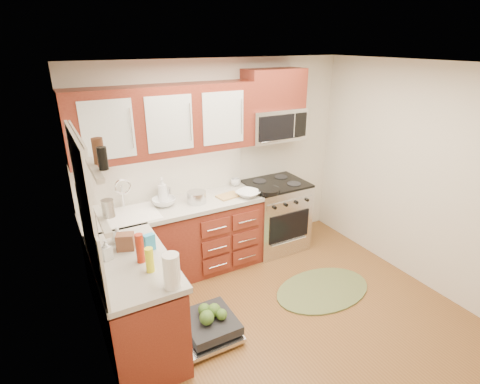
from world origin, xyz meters
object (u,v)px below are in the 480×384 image
range (275,215)px  bowl_b (164,202)px  skillet (269,191)px  bowl_a (248,194)px  cutting_board (229,196)px  paper_towel_roll (172,271)px  dishwasher (206,327)px  cup (235,182)px  sink (130,225)px  upper_cabinets (164,121)px  stock_pot (197,197)px  rug (323,290)px  microwave (274,124)px

range → bowl_b: bearing=177.7°
skillet → bowl_a: skillet is taller
cutting_board → paper_towel_roll: size_ratio=1.00×
range → bowl_a: size_ratio=3.39×
range → dishwasher: bearing=-143.7°
paper_towel_roll → cup: 2.20m
sink → cup: size_ratio=5.04×
bowl_a → sink: bearing=173.2°
bowl_a → bowl_b: bowl_b is taller
upper_cabinets → cutting_board: bearing=-17.7°
skillet → bowl_b: bearing=165.8°
dishwasher → skillet: bearing=34.9°
skillet → stock_pot: size_ratio=1.19×
cup → bowl_b: bearing=-171.1°
upper_cabinets → cup: upper_cabinets is taller
dishwasher → cup: (1.04, 1.35, 0.87)m
skillet → cup: cup is taller
paper_towel_roll → bowl_a: 1.90m
sink → skillet: 1.68m
cutting_board → cup: cup is taller
dishwasher → stock_pot: (0.39, 1.08, 0.89)m
skillet → bowl_a: size_ratio=0.95×
sink → skillet: skillet is taller
range → bowl_b: (-1.51, 0.06, 0.49)m
range → dishwasher: (-1.54, -1.13, -0.38)m
upper_cabinets → bowl_b: (-0.11, -0.08, -0.91)m
stock_pot → cutting_board: bearing=-2.6°
rug → cutting_board: bearing=122.5°
dishwasher → skillet: skillet is taller
microwave → skillet: microwave is taller
rug → cutting_board: cutting_board is taller
dishwasher → paper_towel_roll: 1.09m
sink → dishwasher: size_ratio=0.89×
range → dishwasher: range is taller
cutting_board → cup: 0.38m
paper_towel_roll → cup: paper_towel_roll is taller
sink → bowl_a: (1.40, -0.17, 0.16)m
upper_cabinets → bowl_a: bearing=-20.1°
microwave → dishwasher: 2.55m
cutting_board → dishwasher: bearing=-126.9°
sink → cutting_board: cutting_board is taller
dishwasher → cutting_board: 1.57m
microwave → bowl_b: size_ratio=2.83×
rug → stock_pot: size_ratio=5.25×
range → rug: bearing=-93.6°
rug → bowl_b: size_ratio=4.38×
sink → cutting_board: 1.20m
sink → rug: 2.31m
upper_cabinets → bowl_a: (0.88, -0.32, -0.92)m
paper_towel_roll → bowl_a: (1.40, 1.27, -0.11)m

